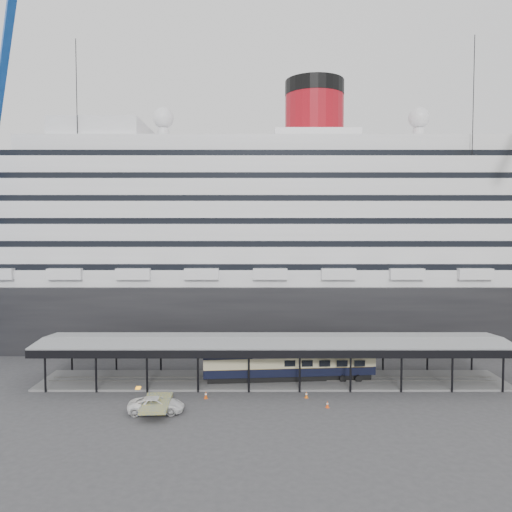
% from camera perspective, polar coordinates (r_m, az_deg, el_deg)
% --- Properties ---
extents(ground, '(200.00, 200.00, 0.00)m').
position_cam_1_polar(ground, '(57.89, 2.13, -15.56)').
color(ground, '#363639').
rests_on(ground, ground).
extents(cruise_ship, '(130.00, 30.00, 43.90)m').
position_cam_1_polar(cruise_ship, '(86.87, 1.38, 2.95)').
color(cruise_ship, black).
rests_on(cruise_ship, ground).
extents(platform_canopy, '(56.00, 9.18, 5.30)m').
position_cam_1_polar(platform_canopy, '(61.99, 1.95, -12.02)').
color(platform_canopy, slate).
rests_on(platform_canopy, ground).
extents(port_truck, '(5.72, 2.85, 1.56)m').
position_cam_1_polar(port_truck, '(53.39, -11.31, -16.36)').
color(port_truck, white).
rests_on(port_truck, ground).
extents(pullman_carriage, '(20.91, 4.41, 20.38)m').
position_cam_1_polar(pullman_carriage, '(62.06, 3.81, -11.89)').
color(pullman_carriage, black).
rests_on(pullman_carriage, ground).
extents(traffic_cone_left, '(0.47, 0.47, 0.80)m').
position_cam_1_polar(traffic_cone_left, '(56.82, -5.75, -15.52)').
color(traffic_cone_left, '#D3480B').
rests_on(traffic_cone_left, ground).
extents(traffic_cone_mid, '(0.47, 0.47, 0.70)m').
position_cam_1_polar(traffic_cone_mid, '(54.41, 8.16, -16.44)').
color(traffic_cone_mid, '#F84D0D').
rests_on(traffic_cone_mid, ground).
extents(traffic_cone_right, '(0.48, 0.48, 0.71)m').
position_cam_1_polar(traffic_cone_right, '(57.00, 5.78, -15.50)').
color(traffic_cone_right, orange).
rests_on(traffic_cone_right, ground).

